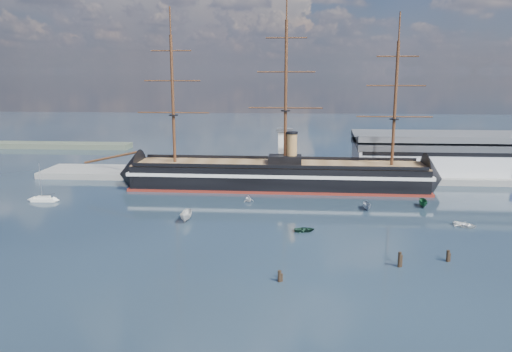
{
  "coord_description": "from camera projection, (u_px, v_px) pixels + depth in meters",
  "views": [
    {
      "loc": [
        5.72,
        -89.54,
        35.23
      ],
      "look_at": [
        -3.55,
        35.0,
        9.0
      ],
      "focal_mm": 35.0,
      "sensor_mm": 36.0,
      "label": 1
    }
  ],
  "objects": [
    {
      "name": "motorboat_c",
      "position": [
        367.0,
        210.0,
        129.53
      ],
      "size": [
        5.83,
        2.17,
        2.32
      ],
      "primitive_type": "imported",
      "rotation": [
        0.0,
        0.0,
        0.01
      ],
      "color": "slate",
      "rests_on": "ground"
    },
    {
      "name": "piling_near_right",
      "position": [
        399.0,
        267.0,
        91.69
      ],
      "size": [
        0.64,
        0.64,
        3.58
      ],
      "primitive_type": "cylinder",
      "color": "black",
      "rests_on": "ground"
    },
    {
      "name": "motorboat_b",
      "position": [
        304.0,
        232.0,
        111.91
      ],
      "size": [
        1.71,
        3.12,
        1.38
      ],
      "primitive_type": "imported",
      "rotation": [
        0.0,
        0.0,
        1.76
      ],
      "color": "#173526",
      "rests_on": "ground"
    },
    {
      "name": "motorboat_d",
      "position": [
        249.0,
        202.0,
        137.68
      ],
      "size": [
        5.59,
        4.44,
        1.89
      ],
      "primitive_type": "imported",
      "rotation": [
        0.0,
        0.0,
        0.5
      ],
      "color": "silver",
      "rests_on": "ground"
    },
    {
      "name": "motorboat_e",
      "position": [
        465.0,
        227.0,
        115.37
      ],
      "size": [
        3.0,
        3.33,
        1.51
      ],
      "primitive_type": "imported",
      "rotation": [
        0.0,
        0.0,
        0.91
      ],
      "color": "white",
      "rests_on": "ground"
    },
    {
      "name": "warship",
      "position": [
        273.0,
        175.0,
        152.79
      ],
      "size": [
        112.93,
        16.88,
        53.94
      ],
      "rotation": [
        0.0,
        0.0,
        -0.01
      ],
      "color": "black",
      "rests_on": "ground"
    },
    {
      "name": "ground",
      "position": [
        271.0,
        205.0,
        134.08
      ],
      "size": [
        600.0,
        600.0,
        0.0
      ],
      "primitive_type": "plane",
      "color": "black",
      "rests_on": "ground"
    },
    {
      "name": "quay",
      "position": [
        305.0,
        178.0,
        168.48
      ],
      "size": [
        180.0,
        18.0,
        2.0
      ],
      "primitive_type": "cube",
      "color": "slate",
      "rests_on": "ground"
    },
    {
      "name": "piling_near_mid",
      "position": [
        279.0,
        282.0,
        85.27
      ],
      "size": [
        0.64,
        0.64,
        2.72
      ],
      "primitive_type": "cylinder",
      "color": "black",
      "rests_on": "ground"
    },
    {
      "name": "warehouse",
      "position": [
        449.0,
        154.0,
        167.26
      ],
      "size": [
        63.0,
        21.0,
        11.6
      ],
      "color": "#B7BABC",
      "rests_on": "ground"
    },
    {
      "name": "piling_far_right",
      "position": [
        447.0,
        261.0,
        94.31
      ],
      "size": [
        0.64,
        0.64,
        2.93
      ],
      "primitive_type": "cylinder",
      "color": "black",
      "rests_on": "ground"
    },
    {
      "name": "motorboat_a",
      "position": [
        186.0,
        221.0,
        119.75
      ],
      "size": [
        7.61,
        2.88,
        3.03
      ],
      "primitive_type": "imported",
      "rotation": [
        0.0,
        0.0,
        0.01
      ],
      "color": "silver",
      "rests_on": "ground"
    },
    {
      "name": "quay_tower",
      "position": [
        284.0,
        150.0,
        164.06
      ],
      "size": [
        5.0,
        5.0,
        15.0
      ],
      "color": "silver",
      "rests_on": "ground"
    },
    {
      "name": "sailboat",
      "position": [
        44.0,
        199.0,
        137.66
      ],
      "size": [
        6.71,
        2.08,
        10.67
      ],
      "rotation": [
        0.0,
        0.0,
        0.02
      ],
      "color": "silver",
      "rests_on": "ground"
    },
    {
      "name": "motorboat_f",
      "position": [
        423.0,
        207.0,
        132.33
      ],
      "size": [
        6.42,
        3.1,
        2.47
      ],
      "primitive_type": "imported",
      "rotation": [
        0.0,
        0.0,
        -0.14
      ],
      "color": "#123F23",
      "rests_on": "ground"
    }
  ]
}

